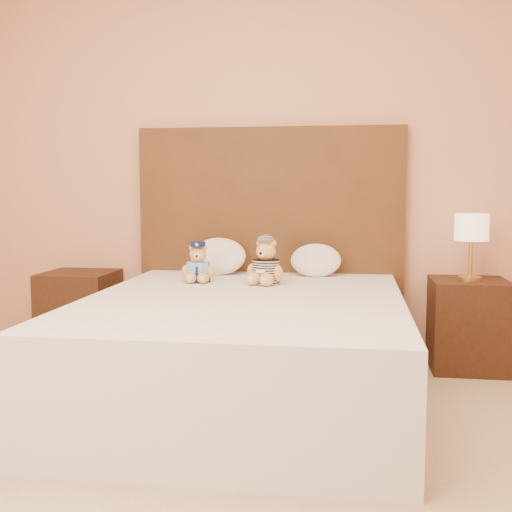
{
  "coord_description": "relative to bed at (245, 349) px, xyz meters",
  "views": [
    {
      "loc": [
        0.54,
        -1.99,
        1.1
      ],
      "look_at": [
        0.02,
        1.45,
        0.73
      ],
      "focal_mm": 45.0,
      "sensor_mm": 36.0,
      "label": 1
    }
  ],
  "objects": [
    {
      "name": "nightstand_right",
      "position": [
        1.25,
        0.8,
        -0.0
      ],
      "size": [
        0.45,
        0.45,
        0.55
      ],
      "primitive_type": "cube",
      "color": "#341C10",
      "rests_on": "ground"
    },
    {
      "name": "lamp",
      "position": [
        1.25,
        0.8,
        0.57
      ],
      "size": [
        0.2,
        0.2,
        0.4
      ],
      "color": "gold",
      "rests_on": "nightstand_right"
    },
    {
      "name": "bed",
      "position": [
        0.0,
        0.0,
        0.0
      ],
      "size": [
        1.6,
        2.0,
        0.55
      ],
      "color": "white",
      "rests_on": "ground"
    },
    {
      "name": "nightstand_left",
      "position": [
        -1.25,
        0.8,
        -0.0
      ],
      "size": [
        0.45,
        0.45,
        0.55
      ],
      "primitive_type": "cube",
      "color": "#341C10",
      "rests_on": "ground"
    },
    {
      "name": "teddy_police",
      "position": [
        -0.36,
        0.48,
        0.39
      ],
      "size": [
        0.22,
        0.22,
        0.24
      ],
      "primitive_type": null,
      "rotation": [
        0.0,
        0.0,
        0.1
      ],
      "color": "tan",
      "rests_on": "bed"
    },
    {
      "name": "pillow_right",
      "position": [
        0.32,
        0.83,
        0.39
      ],
      "size": [
        0.32,
        0.2,
        0.22
      ],
      "primitive_type": "ellipsoid",
      "color": "white",
      "rests_on": "bed"
    },
    {
      "name": "room_walls",
      "position": [
        0.0,
        -0.74,
        1.53
      ],
      "size": [
        4.04,
        4.52,
        2.72
      ],
      "color": "tan",
      "rests_on": "ground"
    },
    {
      "name": "headboard",
      "position": [
        0.0,
        1.01,
        0.47
      ],
      "size": [
        1.75,
        0.08,
        1.5
      ],
      "primitive_type": "cube",
      "color": "#512E18",
      "rests_on": "ground"
    },
    {
      "name": "teddy_prisoner",
      "position": [
        0.05,
        0.45,
        0.41
      ],
      "size": [
        0.3,
        0.29,
        0.26
      ],
      "primitive_type": null,
      "rotation": [
        0.0,
        0.0,
        -0.33
      ],
      "color": "tan",
      "rests_on": "bed"
    },
    {
      "name": "pillow_left",
      "position": [
        -0.31,
        0.83,
        0.4
      ],
      "size": [
        0.36,
        0.23,
        0.26
      ],
      "primitive_type": "ellipsoid",
      "color": "white",
      "rests_on": "bed"
    }
  ]
}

